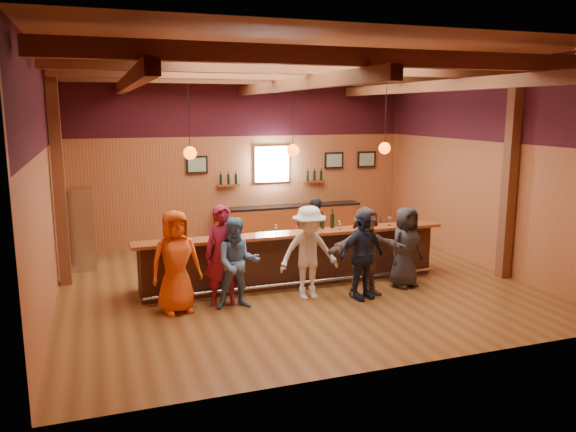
{
  "coord_description": "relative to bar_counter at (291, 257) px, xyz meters",
  "views": [
    {
      "loc": [
        -3.66,
        -10.3,
        3.49
      ],
      "look_at": [
        0.0,
        0.3,
        1.35
      ],
      "focal_mm": 35.0,
      "sensor_mm": 36.0,
      "label": 1
    }
  ],
  "objects": [
    {
      "name": "room",
      "position": [
        -0.02,
        -0.09,
        2.69
      ],
      "size": [
        9.04,
        9.0,
        4.52
      ],
      "color": "brown",
      "rests_on": "ground"
    },
    {
      "name": "bar_counter",
      "position": [
        0.0,
        0.0,
        0.0
      ],
      "size": [
        6.3,
        1.07,
        1.11
      ],
      "color": "black",
      "rests_on": "ground"
    },
    {
      "name": "back_bar_cabinet",
      "position": [
        1.18,
        3.57,
        -0.05
      ],
      "size": [
        4.0,
        0.52,
        0.95
      ],
      "color": "brown",
      "rests_on": "ground"
    },
    {
      "name": "window",
      "position": [
        0.78,
        3.8,
        1.53
      ],
      "size": [
        0.95,
        0.09,
        0.95
      ],
      "color": "silver",
      "rests_on": "room"
    },
    {
      "name": "framed_pictures",
      "position": [
        1.65,
        3.79,
        1.58
      ],
      "size": [
        5.35,
        0.05,
        0.45
      ],
      "color": "black",
      "rests_on": "room"
    },
    {
      "name": "wine_shelves",
      "position": [
        0.78,
        3.73,
        1.1
      ],
      "size": [
        3.0,
        0.18,
        0.3
      ],
      "color": "brown",
      "rests_on": "room"
    },
    {
      "name": "pendant_lights",
      "position": [
        -0.02,
        -0.15,
        2.19
      ],
      "size": [
        4.24,
        0.24,
        1.37
      ],
      "color": "black",
      "rests_on": "room"
    },
    {
      "name": "stainless_fridge",
      "position": [
        -4.12,
        2.45,
        0.38
      ],
      "size": [
        0.7,
        0.7,
        1.8
      ],
      "primitive_type": "cube",
      "color": "silver",
      "rests_on": "ground"
    },
    {
      "name": "customer_orange",
      "position": [
        -2.46,
        -0.99,
        0.38
      ],
      "size": [
        0.97,
        0.71,
        1.81
      ],
      "primitive_type": "imported",
      "rotation": [
        0.0,
        0.0,
        0.17
      ],
      "color": "#DD5114",
      "rests_on": "ground"
    },
    {
      "name": "customer_redvest",
      "position": [
        -1.6,
        -0.89,
        0.39
      ],
      "size": [
        0.73,
        0.55,
        1.83
      ],
      "primitive_type": "imported",
      "rotation": [
        0.0,
        0.0,
        -0.18
      ],
      "color": "maroon",
      "rests_on": "ground"
    },
    {
      "name": "customer_denim",
      "position": [
        -1.4,
        -1.13,
        0.3
      ],
      "size": [
        0.87,
        0.71,
        1.64
      ],
      "primitive_type": "imported",
      "rotation": [
        0.0,
        0.0,
        -0.12
      ],
      "color": "#527BA5",
      "rests_on": "ground"
    },
    {
      "name": "customer_white",
      "position": [
        -0.03,
        -1.07,
        0.36
      ],
      "size": [
        1.14,
        0.67,
        1.75
      ],
      "primitive_type": "imported",
      "rotation": [
        0.0,
        0.0,
        -0.02
      ],
      "color": "silver",
      "rests_on": "ground"
    },
    {
      "name": "customer_navy",
      "position": [
        0.9,
        -1.4,
        0.3
      ],
      "size": [
        1.03,
        0.6,
        1.65
      ],
      "primitive_type": "imported",
      "rotation": [
        0.0,
        0.0,
        0.22
      ],
      "color": "#1B2236",
      "rests_on": "ground"
    },
    {
      "name": "customer_brown",
      "position": [
        1.05,
        -1.22,
        0.33
      ],
      "size": [
        1.61,
        0.6,
        1.7
      ],
      "primitive_type": "imported",
      "rotation": [
        0.0,
        0.0,
        -0.06
      ],
      "color": "#5A4A48",
      "rests_on": "ground"
    },
    {
      "name": "customer_dark",
      "position": [
        2.05,
        -1.01,
        0.28
      ],
      "size": [
        0.89,
        0.69,
        1.61
      ],
      "primitive_type": "imported",
      "rotation": [
        0.0,
        0.0,
        0.25
      ],
      "color": "#29282B",
      "rests_on": "ground"
    },
    {
      "name": "bartender",
      "position": [
        0.96,
        1.15,
        0.25
      ],
      "size": [
        0.6,
        0.44,
        1.53
      ],
      "primitive_type": "imported",
      "rotation": [
        0.0,
        0.0,
        3.28
      ],
      "color": "black",
      "rests_on": "ground"
    },
    {
      "name": "ice_bucket",
      "position": [
        0.33,
        -0.24,
        0.71
      ],
      "size": [
        0.22,
        0.22,
        0.24
      ],
      "primitive_type": "cylinder",
      "color": "brown",
      "rests_on": "bar_counter"
    },
    {
      "name": "bottle_a",
      "position": [
        0.62,
        -0.17,
        0.72
      ],
      "size": [
        0.07,
        0.07,
        0.33
      ],
      "color": "black",
      "rests_on": "bar_counter"
    },
    {
      "name": "bottle_b",
      "position": [
        0.83,
        -0.17,
        0.74
      ],
      "size": [
        0.08,
        0.08,
        0.39
      ],
      "color": "black",
      "rests_on": "bar_counter"
    },
    {
      "name": "glass_a",
      "position": [
        -2.51,
        -0.3,
        0.7
      ],
      "size": [
        0.07,
        0.07,
        0.16
      ],
      "color": "silver",
      "rests_on": "bar_counter"
    },
    {
      "name": "glass_b",
      "position": [
        -2.24,
        -0.32,
        0.73
      ],
      "size": [
        0.09,
        0.09,
        0.19
      ],
      "color": "silver",
      "rests_on": "bar_counter"
    },
    {
      "name": "glass_c",
      "position": [
        -1.52,
        -0.35,
        0.7
      ],
      "size": [
        0.07,
        0.07,
        0.16
      ],
      "color": "silver",
      "rests_on": "bar_counter"
    },
    {
      "name": "glass_d",
      "position": [
        -1.26,
        -0.42,
        0.71
      ],
      "size": [
        0.08,
        0.08,
        0.17
      ],
      "color": "silver",
      "rests_on": "bar_counter"
    },
    {
      "name": "glass_e",
      "position": [
        -0.42,
        -0.29,
        0.71
      ],
      "size": [
        0.08,
        0.08,
        0.17
      ],
      "color": "silver",
      "rests_on": "bar_counter"
    },
    {
      "name": "glass_f",
      "position": [
        0.91,
        -0.34,
        0.71
      ],
      "size": [
        0.08,
        0.08,
        0.17
      ],
      "color": "silver",
      "rests_on": "bar_counter"
    },
    {
      "name": "glass_g",
      "position": [
        1.53,
        -0.23,
        0.72
      ],
      "size": [
        0.08,
        0.08,
        0.19
      ],
      "color": "silver",
      "rests_on": "bar_counter"
    },
    {
      "name": "glass_h",
      "position": [
        2.05,
        -0.34,
        0.72
      ],
      "size": [
        0.08,
        0.08,
        0.19
      ],
      "color": "silver",
      "rests_on": "bar_counter"
    }
  ]
}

